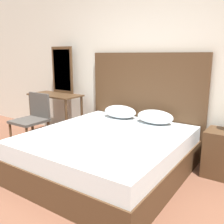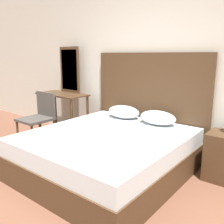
{
  "view_description": "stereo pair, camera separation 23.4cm",
  "coord_description": "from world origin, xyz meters",
  "px_view_note": "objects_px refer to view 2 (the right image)",
  "views": [
    {
      "loc": [
        1.62,
        -1.1,
        1.46
      ],
      "look_at": [
        -0.04,
        1.38,
        0.77
      ],
      "focal_mm": 40.0,
      "sensor_mm": 36.0,
      "label": 1
    },
    {
      "loc": [
        1.81,
        -0.96,
        1.46
      ],
      "look_at": [
        -0.04,
        1.38,
        0.77
      ],
      "focal_mm": 40.0,
      "sensor_mm": 36.0,
      "label": 2
    }
  ],
  "objects_px": {
    "bed": "(107,154)",
    "phone_on_bed": "(81,130)",
    "vanity_desk": "(62,102)",
    "chair": "(40,115)"
  },
  "relations": [
    {
      "from": "bed",
      "to": "phone_on_bed",
      "type": "xyz_separation_m",
      "value": [
        -0.33,
        -0.12,
        0.27
      ]
    },
    {
      "from": "vanity_desk",
      "to": "chair",
      "type": "xyz_separation_m",
      "value": [
        0.04,
        -0.52,
        -0.14
      ]
    },
    {
      "from": "phone_on_bed",
      "to": "vanity_desk",
      "type": "bearing_deg",
      "value": 148.3
    },
    {
      "from": "vanity_desk",
      "to": "chair",
      "type": "height_order",
      "value": "chair"
    },
    {
      "from": "phone_on_bed",
      "to": "vanity_desk",
      "type": "height_order",
      "value": "vanity_desk"
    },
    {
      "from": "phone_on_bed",
      "to": "vanity_desk",
      "type": "xyz_separation_m",
      "value": [
        -1.25,
        0.77,
        0.11
      ]
    },
    {
      "from": "bed",
      "to": "phone_on_bed",
      "type": "bearing_deg",
      "value": -159.06
    },
    {
      "from": "bed",
      "to": "phone_on_bed",
      "type": "relative_size",
      "value": 12.04
    },
    {
      "from": "bed",
      "to": "chair",
      "type": "bearing_deg",
      "value": 175.32
    },
    {
      "from": "vanity_desk",
      "to": "chair",
      "type": "bearing_deg",
      "value": -85.49
    }
  ]
}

